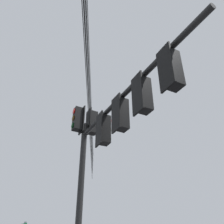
{
  "coord_description": "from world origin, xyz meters",
  "views": [
    {
      "loc": [
        -5.07,
        -5.47,
        1.99
      ],
      "look_at": [
        -0.7,
        -1.27,
        5.69
      ],
      "focal_mm": 39.31,
      "sensor_mm": 36.0,
      "label": 1
    }
  ],
  "objects": [
    {
      "name": "signal_mast_assembly",
      "position": [
        -0.58,
        -0.85,
        5.06
      ],
      "size": [
        2.35,
        5.9,
        6.94
      ],
      "color": "black",
      "rests_on": "ground"
    },
    {
      "name": "overhead_wire_span",
      "position": [
        0.55,
        1.37,
        8.67
      ],
      "size": [
        13.51,
        14.27,
        2.71
      ],
      "color": "black"
    }
  ]
}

